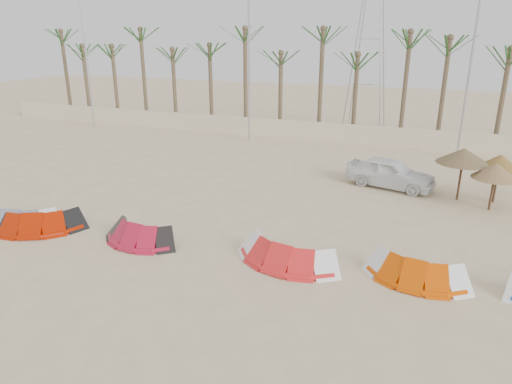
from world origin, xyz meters
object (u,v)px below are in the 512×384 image
at_px(kite_red_mid, 143,230).
at_px(parasol_mid, 463,156).
at_px(kite_grey, 23,215).
at_px(car, 391,173).
at_px(parasol_left, 496,171).
at_px(kite_orange, 417,266).
at_px(kite_red_right, 289,249).
at_px(kite_red_left, 43,218).
at_px(parasol_right, 500,162).

distance_m(kite_red_mid, parasol_mid, 14.50).
xyz_separation_m(kite_grey, car, (13.39, 10.41, 0.33)).
relative_size(kite_grey, parasol_left, 1.73).
relative_size(kite_orange, parasol_left, 1.56).
bearing_deg(kite_red_right, kite_orange, 4.77).
relative_size(kite_red_left, kite_red_mid, 1.32).
height_order(kite_grey, kite_red_right, same).
height_order(kite_red_left, kite_orange, same).
distance_m(kite_red_left, kite_red_mid, 4.49).
bearing_deg(parasol_right, parasol_left, -102.84).
distance_m(parasol_left, car, 4.87).
relative_size(kite_red_mid, parasol_left, 1.44).
xyz_separation_m(kite_orange, parasol_left, (2.70, 7.46, 1.38)).
distance_m(kite_red_mid, car, 12.73).
xyz_separation_m(kite_red_left, kite_orange, (14.17, 1.25, -0.00)).
height_order(parasol_left, car, parasol_left).
bearing_deg(parasol_mid, car, 166.21).
distance_m(kite_red_mid, kite_orange, 9.73).
xyz_separation_m(kite_grey, kite_red_mid, (5.46, 0.46, -0.00)).
bearing_deg(kite_orange, parasol_left, 70.12).
relative_size(kite_red_left, car, 0.93).
xyz_separation_m(kite_orange, parasol_right, (2.95, 8.58, 1.51)).
height_order(kite_red_mid, parasol_right, parasol_right).
xyz_separation_m(kite_grey, parasol_left, (17.85, 8.75, 1.37)).
bearing_deg(kite_red_mid, parasol_mid, 39.58).
height_order(kite_grey, kite_orange, same).
relative_size(parasol_mid, car, 0.56).
relative_size(kite_grey, kite_red_right, 0.97).
distance_m(kite_red_left, parasol_left, 19.03).
relative_size(kite_red_mid, parasol_mid, 1.25).
xyz_separation_m(kite_red_right, car, (2.36, 9.47, 0.33)).
bearing_deg(parasol_left, kite_red_left, -152.68).
distance_m(parasol_mid, parasol_right, 1.57).
height_order(kite_red_right, parasol_mid, parasol_mid).
height_order(kite_grey, parasol_left, parasol_left).
bearing_deg(kite_red_mid, car, 51.45).
distance_m(kite_red_right, parasol_right, 11.49).
height_order(kite_red_mid, kite_red_right, same).
xyz_separation_m(kite_red_mid, parasol_left, (12.39, 8.29, 1.38)).
bearing_deg(kite_red_left, parasol_left, 27.32).
relative_size(kite_red_left, parasol_mid, 1.65).
relative_size(parasol_right, car, 0.52).
bearing_deg(parasol_right, parasol_mid, -171.56).
xyz_separation_m(kite_grey, kite_red_right, (11.03, 0.94, 0.00)).
bearing_deg(parasol_left, car, 159.50).
bearing_deg(kite_orange, car, 100.92).
relative_size(kite_grey, parasol_mid, 1.50).
relative_size(kite_red_mid, kite_orange, 0.92).
height_order(kite_red_right, parasol_left, parasol_left).
xyz_separation_m(kite_red_mid, parasol_mid, (11.10, 9.18, 1.71)).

